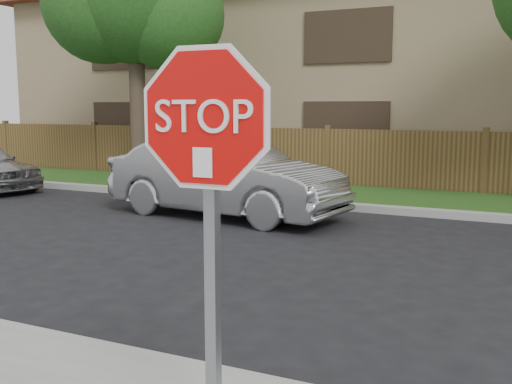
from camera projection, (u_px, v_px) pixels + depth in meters
The scene contains 6 objects.
far_curb at pixel (468, 216), 11.76m from camera, with size 70.00×0.30×0.15m, color gray.
grass_strip at pixel (477, 204), 13.24m from camera, with size 70.00×3.00×0.12m, color #1E4714.
fence at pixel (484, 164), 14.56m from camera, with size 70.00×0.12×1.60m, color #4C321B.
apartment_building at pixel (504, 65), 19.19m from camera, with size 35.20×9.20×7.20m.
stop_sign at pixel (207, 181), 3.04m from camera, with size 1.01×0.13×2.55m.
sedan_left at pixel (225, 177), 11.97m from camera, with size 1.71×4.91×1.62m, color #A2A3A6.
Camera 1 is at (1.16, -4.10, 2.21)m, focal length 42.00 mm.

